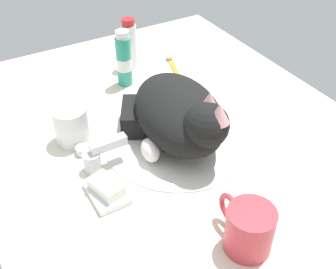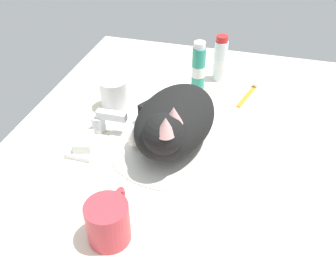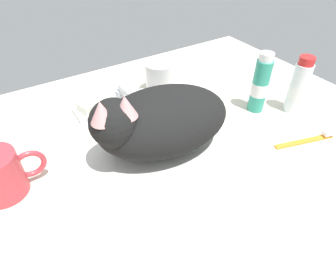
# 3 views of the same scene
# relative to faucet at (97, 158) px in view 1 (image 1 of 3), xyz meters

# --- Properties ---
(ground_plane) EXTENTS (1.10, 0.83, 0.03)m
(ground_plane) POSITION_rel_faucet_xyz_m (0.00, -0.19, -0.04)
(ground_plane) COLOR silver
(sink_basin) EXTENTS (0.33, 0.33, 0.01)m
(sink_basin) POSITION_rel_faucet_xyz_m (0.00, -0.19, -0.02)
(sink_basin) COLOR silver
(sink_basin) RESTS_ON ground_plane
(faucet) EXTENTS (0.14, 0.09, 0.06)m
(faucet) POSITION_rel_faucet_xyz_m (0.00, 0.00, 0.00)
(faucet) COLOR silver
(faucet) RESTS_ON ground_plane
(cat) EXTENTS (0.30, 0.22, 0.16)m
(cat) POSITION_rel_faucet_xyz_m (-0.01, -0.19, 0.05)
(cat) COLOR black
(cat) RESTS_ON sink_basin
(coffee_mug) EXTENTS (0.12, 0.08, 0.08)m
(coffee_mug) POSITION_rel_faucet_xyz_m (-0.30, -0.14, 0.02)
(coffee_mug) COLOR #C63842
(coffee_mug) RESTS_ON ground_plane
(rinse_cup) EXTENTS (0.07, 0.07, 0.08)m
(rinse_cup) POSITION_rel_faucet_xyz_m (0.11, 0.01, 0.02)
(rinse_cup) COLOR white
(rinse_cup) RESTS_ON ground_plane
(soap_dish) EXTENTS (0.09, 0.06, 0.01)m
(soap_dish) POSITION_rel_faucet_xyz_m (-0.08, 0.01, -0.02)
(soap_dish) COLOR white
(soap_dish) RESTS_ON ground_plane
(soap_bar) EXTENTS (0.07, 0.06, 0.02)m
(soap_bar) POSITION_rel_faucet_xyz_m (-0.08, 0.01, -0.00)
(soap_bar) COLOR silver
(soap_bar) RESTS_ON soap_dish
(toothpaste_bottle) EXTENTS (0.04, 0.04, 0.15)m
(toothpaste_bottle) POSITION_rel_faucet_xyz_m (0.27, -0.19, 0.04)
(toothpaste_bottle) COLOR teal
(toothpaste_bottle) RESTS_ON ground_plane
(mouthwash_bottle) EXTENTS (0.04, 0.04, 0.14)m
(mouthwash_bottle) POSITION_rel_faucet_xyz_m (0.34, -0.24, 0.04)
(mouthwash_bottle) COLOR white
(mouthwash_bottle) RESTS_ON ground_plane
(toothbrush) EXTENTS (0.14, 0.05, 0.02)m
(toothbrush) POSITION_rel_faucet_xyz_m (0.27, -0.34, -0.02)
(toothbrush) COLOR orange
(toothbrush) RESTS_ON ground_plane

